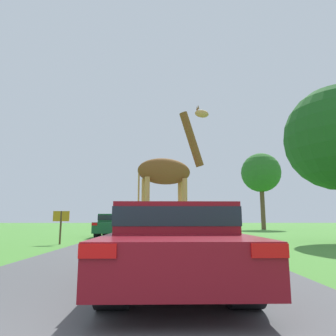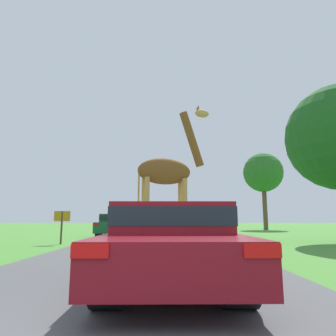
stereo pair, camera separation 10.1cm
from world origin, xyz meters
name	(u,v)px [view 1 (the left image)]	position (x,y,z in m)	size (l,w,h in m)	color
road	(157,229)	(0.00, 30.00, 0.00)	(6.40, 120.00, 0.00)	#4C4C4F
giraffe_near_road	(169,174)	(0.75, 8.96, 2.65)	(2.75, 1.13, 5.37)	tan
car_lead_maroon	(174,240)	(0.73, 3.68, 0.73)	(2.00, 4.76, 1.33)	maroon
car_queue_right	(163,223)	(0.61, 25.24, 0.68)	(1.84, 4.06, 1.29)	silver
car_queue_left	(113,224)	(-2.52, 17.39, 0.74)	(1.72, 4.20, 1.38)	#144C28
tree_right_cluster	(261,173)	(11.02, 29.54, 5.87)	(4.12, 4.12, 7.98)	brown
sign_post	(61,221)	(-3.87, 11.67, 0.99)	(0.70, 0.08, 1.42)	#4C3823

